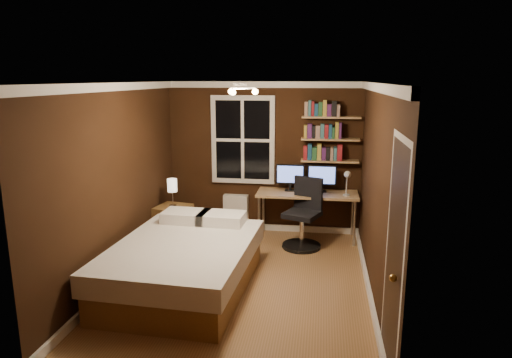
# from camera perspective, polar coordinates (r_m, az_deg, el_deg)

# --- Properties ---
(floor) EXTENTS (4.20, 4.20, 0.00)m
(floor) POSITION_cam_1_polar(r_m,az_deg,el_deg) (5.99, -1.69, -12.71)
(floor) COLOR brown
(floor) RESTS_ON ground
(wall_back) EXTENTS (3.20, 0.04, 2.50)m
(wall_back) POSITION_cam_1_polar(r_m,az_deg,el_deg) (7.61, 1.01, 2.64)
(wall_back) COLOR black
(wall_back) RESTS_ON ground
(wall_left) EXTENTS (0.04, 4.20, 2.50)m
(wall_left) POSITION_cam_1_polar(r_m,az_deg,el_deg) (6.06, -16.83, -0.46)
(wall_left) COLOR black
(wall_left) RESTS_ON ground
(wall_right) EXTENTS (0.04, 4.20, 2.50)m
(wall_right) POSITION_cam_1_polar(r_m,az_deg,el_deg) (5.53, 14.78, -1.55)
(wall_right) COLOR black
(wall_right) RESTS_ON ground
(ceiling) EXTENTS (3.20, 4.20, 0.02)m
(ceiling) POSITION_cam_1_polar(r_m,az_deg,el_deg) (5.42, -1.86, 11.93)
(ceiling) COLOR white
(ceiling) RESTS_ON wall_back
(window) EXTENTS (1.06, 0.06, 1.46)m
(window) POSITION_cam_1_polar(r_m,az_deg,el_deg) (7.58, -1.65, 4.90)
(window) COLOR silver
(window) RESTS_ON wall_back
(door) EXTENTS (0.03, 0.82, 2.05)m
(door) POSITION_cam_1_polar(r_m,az_deg,el_deg) (4.13, 16.76, -9.77)
(door) COLOR black
(door) RESTS_ON ground
(door_knob) EXTENTS (0.06, 0.06, 0.06)m
(door_knob) POSITION_cam_1_polar(r_m,az_deg,el_deg) (3.86, 16.77, -11.78)
(door_knob) COLOR #B38338
(door_knob) RESTS_ON door
(ceiling_fixture) EXTENTS (0.44, 0.44, 0.18)m
(ceiling_fixture) POSITION_cam_1_polar(r_m,az_deg,el_deg) (5.33, -2.05, 10.85)
(ceiling_fixture) COLOR beige
(ceiling_fixture) RESTS_ON ceiling
(bookshelf_lower) EXTENTS (0.92, 0.22, 0.03)m
(bookshelf_lower) POSITION_cam_1_polar(r_m,az_deg,el_deg) (7.43, 9.18, 2.25)
(bookshelf_lower) COLOR #9F764D
(bookshelf_lower) RESTS_ON wall_back
(books_row_lower) EXTENTS (0.54, 0.16, 0.23)m
(books_row_lower) POSITION_cam_1_polar(r_m,az_deg,el_deg) (7.41, 9.22, 3.23)
(books_row_lower) COLOR maroon
(books_row_lower) RESTS_ON bookshelf_lower
(bookshelf_middle) EXTENTS (0.92, 0.22, 0.03)m
(bookshelf_middle) POSITION_cam_1_polar(r_m,az_deg,el_deg) (7.38, 9.28, 4.92)
(bookshelf_middle) COLOR #9F764D
(bookshelf_middle) RESTS_ON wall_back
(books_row_middle) EXTENTS (0.60, 0.16, 0.23)m
(books_row_middle) POSITION_cam_1_polar(r_m,az_deg,el_deg) (7.36, 9.31, 5.92)
(books_row_middle) COLOR navy
(books_row_middle) RESTS_ON bookshelf_middle
(bookshelf_upper) EXTENTS (0.92, 0.22, 0.03)m
(bookshelf_upper) POSITION_cam_1_polar(r_m,az_deg,el_deg) (7.34, 9.37, 7.63)
(bookshelf_upper) COLOR #9F764D
(bookshelf_upper) RESTS_ON wall_back
(books_row_upper) EXTENTS (0.54, 0.16, 0.23)m
(books_row_upper) POSITION_cam_1_polar(r_m,az_deg,el_deg) (7.33, 9.41, 8.64)
(books_row_upper) COLOR #265930
(books_row_upper) RESTS_ON bookshelf_upper
(bed) EXTENTS (1.70, 2.28, 0.75)m
(bed) POSITION_cam_1_polar(r_m,az_deg,el_deg) (5.77, -8.96, -10.45)
(bed) COLOR brown
(bed) RESTS_ON ground
(nightstand) EXTENTS (0.57, 0.57, 0.60)m
(nightstand) POSITION_cam_1_polar(r_m,az_deg,el_deg) (7.31, -10.24, -5.64)
(nightstand) COLOR brown
(nightstand) RESTS_ON ground
(bedside_lamp) EXTENTS (0.15, 0.15, 0.43)m
(bedside_lamp) POSITION_cam_1_polar(r_m,az_deg,el_deg) (7.17, -10.40, -1.69)
(bedside_lamp) COLOR beige
(bedside_lamp) RESTS_ON nightstand
(radiator) EXTENTS (0.41, 0.14, 0.62)m
(radiator) POSITION_cam_1_polar(r_m,az_deg,el_deg) (7.79, -2.53, -4.23)
(radiator) COLOR silver
(radiator) RESTS_ON ground
(desk) EXTENTS (1.60, 0.60, 0.76)m
(desk) POSITION_cam_1_polar(r_m,az_deg,el_deg) (7.36, 6.42, -2.15)
(desk) COLOR #9F764D
(desk) RESTS_ON ground
(monitor_left) EXTENTS (0.46, 0.12, 0.44)m
(monitor_left) POSITION_cam_1_polar(r_m,az_deg,el_deg) (7.38, 4.29, 0.17)
(monitor_left) COLOR black
(monitor_left) RESTS_ON desk
(monitor_right) EXTENTS (0.46, 0.12, 0.44)m
(monitor_right) POSITION_cam_1_polar(r_m,az_deg,el_deg) (7.37, 8.23, 0.05)
(monitor_right) COLOR black
(monitor_right) RESTS_ON desk
(desk_lamp) EXTENTS (0.14, 0.32, 0.44)m
(desk_lamp) POSITION_cam_1_polar(r_m,az_deg,el_deg) (7.12, 11.30, -0.49)
(desk_lamp) COLOR silver
(desk_lamp) RESTS_ON desk
(office_chair) EXTENTS (0.63, 0.63, 1.07)m
(office_chair) POSITION_cam_1_polar(r_m,az_deg,el_deg) (7.05, 5.94, -5.20)
(office_chair) COLOR black
(office_chair) RESTS_ON ground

